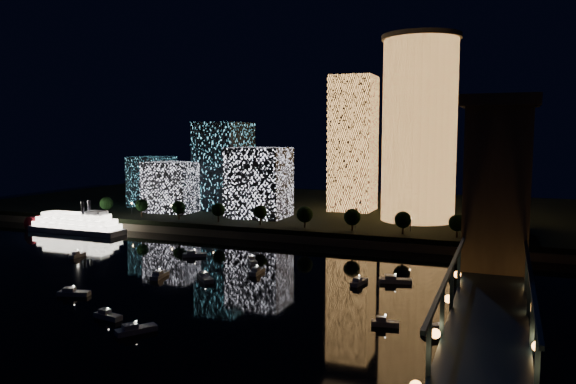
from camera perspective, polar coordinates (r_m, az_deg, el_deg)
name	(u,v)px	position (r m, az deg, el deg)	size (l,w,h in m)	color
ground	(226,301)	(148.92, -6.30, -11.00)	(520.00, 520.00, 0.00)	black
far_bank	(369,212)	(296.41, 8.25, -2.04)	(420.00, 160.00, 5.00)	black
seawall	(323,240)	(222.31, 3.62, -4.92)	(420.00, 6.00, 3.00)	#6B5E4C
tower_cylindrical	(419,129)	(253.31, 13.19, 6.26)	(34.00, 34.00, 80.64)	#EF9D4C
tower_rectangular	(353,144)	(282.53, 6.64, 4.89)	(20.99, 20.99, 66.78)	#EF9D4C
midrise_blocks	(212,176)	(282.98, -7.73, 1.62)	(92.78, 46.38, 44.18)	white
truss_bridge	(496,257)	(132.43, 20.37, -6.21)	(13.00, 266.00, 50.00)	navy
riverboat	(73,224)	(265.06, -21.04, -3.03)	(49.80, 11.64, 14.93)	silver
motorboats	(202,283)	(164.13, -8.70, -9.13)	(143.74, 78.91, 2.78)	silver
esplanade_trees	(272,213)	(234.93, -1.66, -2.10)	(166.30, 6.79, 8.90)	black
street_lamps	(257,213)	(244.29, -3.12, -2.14)	(132.70, 0.70, 5.65)	black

